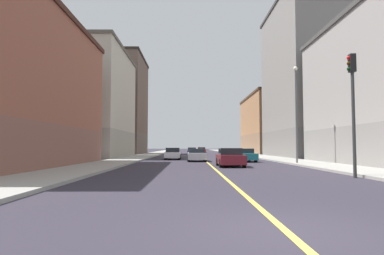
# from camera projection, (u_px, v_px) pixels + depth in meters

# --- Properties ---
(ground_plane) EXTENTS (400.00, 400.00, 0.00)m
(ground_plane) POSITION_uv_depth(u_px,v_px,m) (286.00, 231.00, 5.94)
(ground_plane) COLOR #2E2A35
(ground_plane) RESTS_ON ground
(sidewalk_left) EXTENTS (3.76, 168.00, 0.15)m
(sidewalk_left) POSITION_uv_depth(u_px,v_px,m) (251.00, 155.00, 54.95)
(sidewalk_left) COLOR #9E9B93
(sidewalk_left) RESTS_ON ground
(sidewalk_right) EXTENTS (3.76, 168.00, 0.15)m
(sidewalk_right) POSITION_uv_depth(u_px,v_px,m) (148.00, 155.00, 54.78)
(sidewalk_right) COLOR #9E9B93
(sidewalk_right) RESTS_ON ground
(lane_center_stripe) EXTENTS (0.16, 154.00, 0.01)m
(lane_center_stripe) POSITION_uv_depth(u_px,v_px,m) (199.00, 155.00, 54.86)
(lane_center_stripe) COLOR #E5D14C
(lane_center_stripe) RESTS_ON ground
(building_left_mid) EXTENTS (10.42, 18.04, 21.89)m
(building_left_mid) POSITION_uv_depth(u_px,v_px,m) (311.00, 79.00, 46.35)
(building_left_mid) COLOR slate
(building_left_mid) RESTS_ON ground
(building_left_far) EXTENTS (10.42, 21.08, 11.87)m
(building_left_far) POSITION_uv_depth(u_px,v_px,m) (273.00, 125.00, 67.29)
(building_left_far) COLOR #8F6B4F
(building_left_far) RESTS_ON ground
(building_right_midblock) EXTENTS (10.42, 16.92, 14.66)m
(building_right_midblock) POSITION_uv_depth(u_px,v_px,m) (88.00, 104.00, 44.94)
(building_right_midblock) COLOR #9D9688
(building_right_midblock) RESTS_ON ground
(building_right_distant) EXTENTS (10.42, 14.63, 18.58)m
(building_right_distant) POSITION_uv_depth(u_px,v_px,m) (117.00, 106.00, 62.82)
(building_right_distant) COLOR brown
(building_right_distant) RESTS_ON ground
(traffic_light_left_near) EXTENTS (0.40, 0.32, 6.09)m
(traffic_light_left_near) POSITION_uv_depth(u_px,v_px,m) (353.00, 97.00, 16.15)
(traffic_light_left_near) COLOR #2D2D2D
(traffic_light_left_near) RESTS_ON ground
(street_lamp_left_near) EXTENTS (0.36, 0.36, 8.18)m
(street_lamp_left_near) POSITION_uv_depth(u_px,v_px,m) (296.00, 105.00, 27.79)
(street_lamp_left_near) COLOR #4C4C51
(street_lamp_left_near) RESTS_ON ground
(car_teal) EXTENTS (1.97, 4.49, 1.31)m
(car_teal) POSITION_uv_depth(u_px,v_px,m) (244.00, 155.00, 32.85)
(car_teal) COLOR #196670
(car_teal) RESTS_ON ground
(car_maroon) EXTENTS (1.92, 3.96, 1.40)m
(car_maroon) POSITION_uv_depth(u_px,v_px,m) (230.00, 158.00, 24.91)
(car_maroon) COLOR maroon
(car_maroon) RESTS_ON ground
(car_white) EXTENTS (1.81, 4.30, 1.36)m
(car_white) POSITION_uv_depth(u_px,v_px,m) (173.00, 154.00, 38.42)
(car_white) COLOR white
(car_white) RESTS_ON ground
(car_silver) EXTENTS (1.91, 4.42, 1.28)m
(car_silver) POSITION_uv_depth(u_px,v_px,m) (197.00, 155.00, 33.76)
(car_silver) COLOR silver
(car_silver) RESTS_ON ground
(car_red) EXTENTS (2.02, 3.98, 1.31)m
(car_red) POSITION_uv_depth(u_px,v_px,m) (201.00, 150.00, 75.33)
(car_red) COLOR red
(car_red) RESTS_ON ground
(car_blue) EXTENTS (1.80, 4.56, 1.30)m
(car_blue) POSITION_uv_depth(u_px,v_px,m) (192.00, 151.00, 63.72)
(car_blue) COLOR #23389E
(car_blue) RESTS_ON ground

